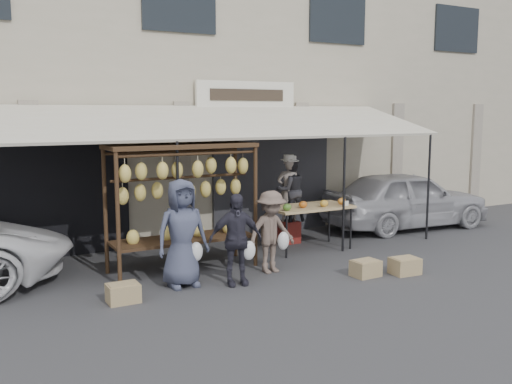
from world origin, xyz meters
TOP-DOWN VIEW (x-y plane):
  - ground_plane at (0.00, 0.00)m, footprint 90.00×90.00m
  - shophouse at (-0.00, 6.50)m, footprint 24.00×6.15m
  - awning at (0.01, 2.28)m, footprint 10.00×2.35m
  - banana_rack at (-0.81, 1.40)m, footprint 2.60×0.90m
  - produce_table at (1.99, 1.58)m, footprint 1.70×0.90m
  - vendor_left at (1.92, 2.30)m, footprint 0.57×0.46m
  - vendor_right at (1.98, 2.30)m, footprint 0.71×0.60m
  - customer_left at (-1.18, 0.54)m, footprint 0.86×0.57m
  - customer_mid at (-0.39, 0.20)m, footprint 0.93×0.53m
  - customer_right at (0.46, 0.53)m, footprint 0.97×0.61m
  - stool_left at (1.92, 2.30)m, footprint 0.35×0.35m
  - stool_right at (1.98, 2.30)m, footprint 0.34×0.34m
  - crate_near_a at (1.75, -0.46)m, footprint 0.47×0.37m
  - crate_near_b at (2.44, -0.68)m, footprint 0.50×0.40m
  - crate_far at (-2.25, 0.21)m, footprint 0.46×0.35m
  - sedan at (5.26, 2.30)m, footprint 4.24×1.98m

SIDE VIEW (x-z plane):
  - ground_plane at x=0.00m, z-range 0.00..0.00m
  - crate_near_a at x=1.75m, z-range 0.00..0.27m
  - crate_far at x=-2.25m, z-range 0.00..0.28m
  - crate_near_b at x=2.44m, z-range 0.00..0.28m
  - stool_right at x=1.98m, z-range 0.00..0.47m
  - stool_left at x=1.92m, z-range 0.00..0.47m
  - sedan at x=5.26m, z-range 0.00..1.40m
  - customer_right at x=0.46m, z-range 0.00..1.44m
  - customer_mid at x=-0.39m, z-range 0.00..1.50m
  - produce_table at x=1.99m, z-range 0.34..1.38m
  - customer_left at x=-1.18m, z-range 0.00..1.74m
  - vendor_right at x=1.98m, z-range 0.47..1.79m
  - vendor_left at x=1.92m, z-range 0.47..1.82m
  - banana_rack at x=-0.81m, z-range 0.45..2.68m
  - awning at x=0.01m, z-range 1.12..4.03m
  - shophouse at x=0.00m, z-range 0.00..7.30m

